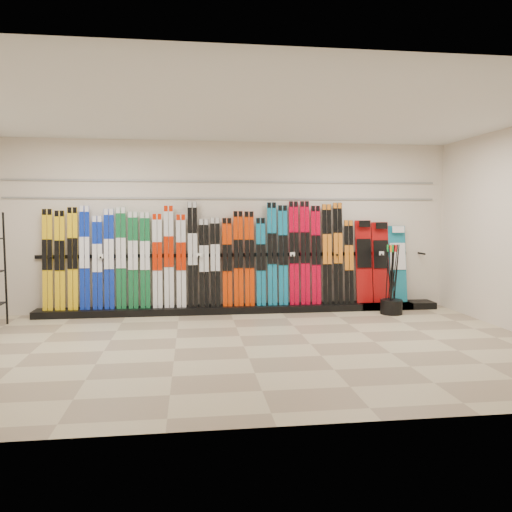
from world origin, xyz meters
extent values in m
plane|color=gray|center=(0.00, 0.00, 0.00)|extent=(8.00, 8.00, 0.00)
plane|color=beige|center=(0.00, 2.50, 1.50)|extent=(8.00, 0.00, 8.00)
plane|color=silver|center=(0.00, 0.00, 3.00)|extent=(8.00, 8.00, 0.00)
cube|color=black|center=(0.22, 2.28, 0.06)|extent=(8.00, 0.40, 0.12)
cube|color=yellow|center=(-3.05, 2.31, 0.97)|extent=(0.17, 0.17, 1.69)
cube|color=yellow|center=(-2.86, 2.31, 0.95)|extent=(0.17, 0.17, 1.67)
cube|color=yellow|center=(-2.65, 2.31, 0.98)|extent=(0.17, 0.17, 1.72)
cube|color=#0C26A0|center=(-2.45, 2.31, 0.99)|extent=(0.17, 0.17, 1.75)
cube|color=#0C26A0|center=(-2.25, 2.30, 0.91)|extent=(0.17, 0.16, 1.58)
cube|color=#0C26A0|center=(-2.05, 2.31, 0.97)|extent=(0.17, 0.17, 1.70)
cube|color=#115B2D|center=(-1.86, 2.31, 0.98)|extent=(0.17, 0.17, 1.72)
cube|color=#115B2D|center=(-1.65, 2.30, 0.94)|extent=(0.17, 0.16, 1.65)
cube|color=#115B2D|center=(-1.45, 2.30, 0.94)|extent=(0.17, 0.16, 1.64)
cube|color=silver|center=(-1.25, 2.30, 0.93)|extent=(0.17, 0.16, 1.61)
cube|color=silver|center=(-1.05, 2.31, 1.00)|extent=(0.17, 0.17, 1.75)
cube|color=silver|center=(-0.84, 2.30, 0.92)|extent=(0.17, 0.16, 1.60)
cube|color=black|center=(-0.65, 2.31, 1.03)|extent=(0.17, 0.18, 1.82)
cube|color=black|center=(-0.45, 2.30, 0.88)|extent=(0.17, 0.15, 1.52)
cube|color=black|center=(-0.26, 2.30, 0.89)|extent=(0.17, 0.16, 1.55)
cube|color=red|center=(-0.05, 2.30, 0.89)|extent=(0.17, 0.15, 1.54)
cube|color=red|center=(0.15, 2.30, 0.95)|extent=(0.17, 0.17, 1.66)
cube|color=red|center=(0.34, 2.30, 0.95)|extent=(0.17, 0.17, 1.65)
cube|color=#0F6B91|center=(0.55, 2.30, 0.89)|extent=(0.17, 0.16, 1.54)
cube|color=#0F6B91|center=(0.75, 2.31, 1.03)|extent=(0.17, 0.18, 1.81)
cube|color=#0F6B91|center=(0.95, 2.31, 1.00)|extent=(0.17, 0.18, 1.76)
cube|color=#B7001D|center=(1.14, 2.31, 1.04)|extent=(0.17, 0.18, 1.83)
cube|color=#B7001D|center=(1.34, 2.31, 1.04)|extent=(0.17, 0.18, 1.84)
cube|color=#B7001D|center=(1.54, 2.31, 1.00)|extent=(0.17, 0.17, 1.76)
cube|color=black|center=(1.75, 2.31, 1.01)|extent=(0.17, 0.18, 1.78)
cube|color=black|center=(1.95, 2.31, 1.03)|extent=(0.17, 0.18, 1.81)
cube|color=black|center=(2.15, 2.30, 0.87)|extent=(0.17, 0.15, 1.50)
cube|color=#990C0C|center=(2.45, 2.35, 0.87)|extent=(0.30, 0.23, 1.49)
cube|color=#990C0C|center=(2.77, 2.35, 0.85)|extent=(0.31, 0.23, 1.46)
cube|color=#14728C|center=(3.09, 2.35, 0.81)|extent=(0.33, 0.22, 1.39)
cylinder|color=black|center=(2.76, 1.79, 0.12)|extent=(0.38, 0.38, 0.25)
cylinder|color=black|center=(2.81, 1.76, 0.61)|extent=(0.15, 0.08, 1.17)
cylinder|color=black|center=(2.83, 1.90, 0.61)|extent=(0.09, 0.05, 1.18)
cylinder|color=black|center=(2.77, 1.81, 0.61)|extent=(0.04, 0.06, 1.18)
cylinder|color=black|center=(2.87, 1.88, 0.61)|extent=(0.09, 0.02, 1.18)
cylinder|color=black|center=(2.80, 1.81, 0.61)|extent=(0.14, 0.04, 1.18)
cylinder|color=black|center=(2.70, 1.72, 0.61)|extent=(0.06, 0.03, 1.18)
cylinder|color=black|center=(2.74, 1.82, 0.61)|extent=(0.05, 0.15, 1.18)
cylinder|color=black|center=(2.69, 1.85, 0.61)|extent=(0.08, 0.09, 1.18)
cylinder|color=black|center=(2.69, 1.73, 0.61)|extent=(0.14, 0.09, 1.17)
cylinder|color=black|center=(2.76, 1.82, 0.61)|extent=(0.04, 0.05, 1.18)
cylinder|color=black|center=(2.78, 1.81, 0.61)|extent=(0.10, 0.09, 1.18)
cylinder|color=black|center=(2.75, 1.76, 0.61)|extent=(0.10, 0.14, 1.17)
cube|color=gray|center=(0.00, 2.48, 2.00)|extent=(7.60, 0.02, 0.03)
cube|color=gray|center=(0.00, 2.48, 2.30)|extent=(7.60, 0.02, 0.03)
camera|label=1|loc=(-0.67, -6.36, 1.72)|focal=35.00mm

